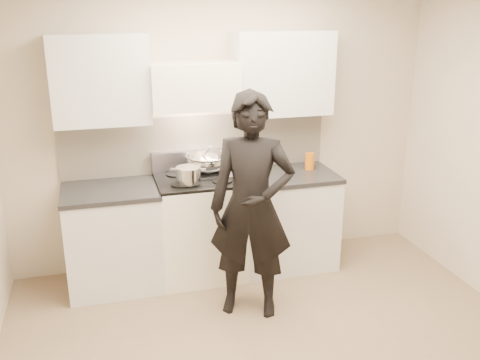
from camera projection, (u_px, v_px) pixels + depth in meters
name	position (u px, v px, depth m)	size (l,w,h in m)	color
ground_plane	(281.00, 359.00, 3.85)	(4.00, 4.00, 0.00)	#806B53
room_shell	(261.00, 131.00, 3.67)	(4.04, 3.54, 2.70)	#C4B49A
stove	(200.00, 227.00, 4.92)	(0.76, 0.65, 0.96)	white
counter_right	(285.00, 219.00, 5.14)	(0.92, 0.67, 0.92)	silver
counter_left	(113.00, 237.00, 4.73)	(0.82, 0.67, 0.92)	silver
wok	(208.00, 160.00, 4.87)	(0.40, 0.50, 0.32)	silver
stock_pot	(188.00, 175.00, 4.59)	(0.29, 0.26, 0.14)	silver
utensil_crock	(241.00, 161.00, 5.07)	(0.11, 0.11, 0.28)	#AAA6BE
spice_jar	(259.00, 165.00, 5.10)	(0.04, 0.04, 0.09)	orange
oil_glass	(310.00, 161.00, 5.09)	(0.09, 0.09, 0.16)	#C4600D
person	(252.00, 207.00, 4.19)	(0.67, 0.44, 1.82)	black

